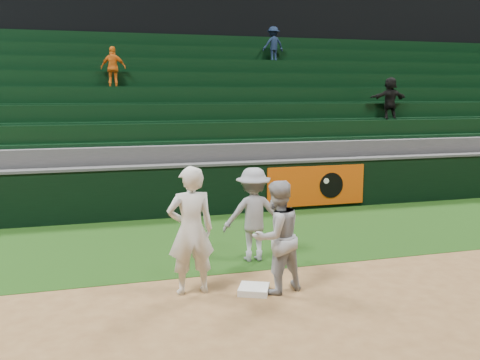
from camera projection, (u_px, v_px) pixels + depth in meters
name	position (u px, v px, depth m)	size (l,w,h in m)	color
ground	(269.00, 291.00, 7.92)	(70.00, 70.00, 0.00)	brown
foul_grass	(220.00, 238.00, 10.76)	(36.00, 4.20, 0.01)	#13330C
upper_deck	(139.00, 21.00, 23.49)	(40.00, 12.00, 12.00)	black
first_base	(254.00, 289.00, 7.85)	(0.43, 0.43, 0.10)	white
first_baseman	(191.00, 230.00, 7.71)	(0.69, 0.45, 1.88)	silver
baserunner	(277.00, 237.00, 7.79)	(0.81, 0.63, 1.66)	#9FA1A9
base_coach	(253.00, 214.00, 9.25)	(1.05, 0.61, 1.63)	gray
field_wall	(198.00, 189.00, 12.75)	(36.00, 0.45, 1.25)	black
stadium_seating	(172.00, 133.00, 16.15)	(36.00, 5.95, 5.07)	#3B3B3E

